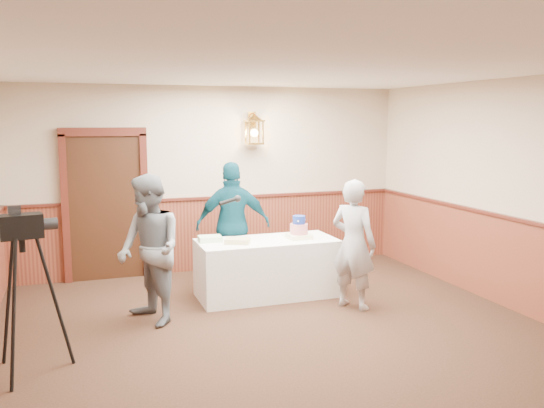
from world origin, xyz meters
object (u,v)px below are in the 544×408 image
Objects in this scene: tiered_cake at (299,229)px; interviewer at (150,250)px; baker at (354,244)px; assistant_p at (233,225)px; sheet_cake_yellow at (237,241)px; sheet_cake_green at (210,239)px; display_table at (267,268)px; tv_camera_rig at (26,303)px.

interviewer is at bearing -166.16° from tiered_cake.
tiered_cake is at bearing -5.97° from baker.
tiered_cake is 0.17× the size of assistant_p.
sheet_cake_green is (-0.30, 0.22, 0.00)m from sheet_cake_yellow.
display_table is 1.13× the size of baker.
interviewer is at bearing -157.94° from sheet_cake_yellow.
baker is (2.42, -0.27, -0.05)m from interviewer.
sheet_cake_yellow is 0.18× the size of interviewer.
interviewer is 1.57m from tv_camera_rig.
interviewer is at bearing -161.22° from display_table.
sheet_cake_green is 0.18× the size of baker.
assistant_p reaches higher than tv_camera_rig.
tv_camera_rig is (-3.64, -0.68, -0.14)m from baker.
tiered_cake is 0.19× the size of baker.
sheet_cake_yellow is at bearing 88.40° from assistant_p.
tiered_cake is 0.18× the size of interviewer.
baker is (1.26, -0.74, 0.02)m from sheet_cake_yellow.
display_table is 1.06× the size of interviewer.
baker is at bearing -0.13° from tv_camera_rig.
baker reaches higher than sheet_cake_green.
tv_camera_rig is at bearing 48.30° from assistant_p.
sheet_cake_yellow is at bearing -178.31° from tiered_cake.
display_table is 5.94× the size of sheet_cake_yellow.
baker reaches higher than tv_camera_rig.
interviewer is (-0.85, -0.69, 0.07)m from sheet_cake_green.
interviewer is at bearing 26.98° from tv_camera_rig.
tv_camera_rig is (-1.23, -0.95, -0.19)m from interviewer.
interviewer is (-1.16, -0.47, 0.07)m from sheet_cake_yellow.
assistant_p reaches higher than sheet_cake_green.
sheet_cake_green is at bearing 167.88° from display_table.
sheet_cake_green is at bearing 170.32° from tiered_cake.
tiered_cake is 1.02× the size of sheet_cake_green.
assistant_p reaches higher than interviewer.
interviewer is (-2.00, -0.49, -0.02)m from tiered_cake.
interviewer is (-1.57, -0.54, 0.48)m from display_table.
assistant_p is (0.12, 0.63, 0.09)m from sheet_cake_yellow.
assistant_p is 1.18× the size of tv_camera_rig.
display_table is at bearing 17.19° from tv_camera_rig.
baker reaches higher than sheet_cake_yellow.
tiered_cake is at bearing 1.69° from sheet_cake_yellow.
tv_camera_rig is at bearing 66.24° from baker.
baker is (1.56, -0.96, 0.01)m from sheet_cake_green.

